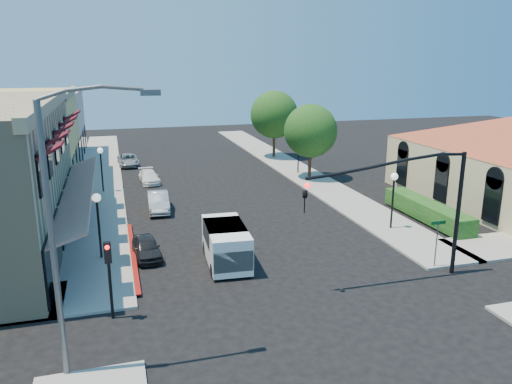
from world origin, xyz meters
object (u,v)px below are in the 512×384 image
object	(u,v)px
secondary_signal	(109,266)
parked_car_b	(158,202)
street_tree_a	(311,131)
parked_car_d	(128,160)
lamppost_right_far	(299,144)
street_tree_b	(274,115)
parked_car_c	(149,177)
cobra_streetlight	(63,223)
street_name_sign	(437,236)
parked_car_a	(147,248)
white_van	(226,242)
signal_mast_arm	(420,196)
lamppost_left_far	(101,158)
lamppost_right_near	(394,186)
lamppost_left_near	(97,209)

from	to	relation	value
secondary_signal	parked_car_b	xyz separation A→B (m)	(3.20, 14.51, -1.67)
street_tree_a	parked_car_d	bearing A→B (deg)	146.31
secondary_signal	lamppost_right_far	distance (m)	27.98
street_tree_b	parked_car_c	distance (m)	16.15
street_tree_a	cobra_streetlight	xyz separation A→B (m)	(-17.95, -24.00, 1.07)
street_tree_b	lamppost_right_far	distance (m)	8.21
cobra_streetlight	street_name_sign	distance (m)	17.54
street_tree_a	parked_car_a	bearing A→B (deg)	-136.22
secondary_signal	parked_car_d	xyz separation A→B (m)	(1.80, 30.59, -1.75)
white_van	parked_car_b	world-z (taller)	white_van
signal_mast_arm	parked_car_c	distance (m)	25.40
secondary_signal	parked_car_b	distance (m)	14.95
lamppost_left_far	lamppost_right_near	bearing A→B (deg)	-39.47
street_name_sign	lamppost_left_far	world-z (taller)	lamppost_left_far
street_tree_b	parked_car_c	bearing A→B (deg)	-150.40
lamppost_right_near	parked_car_d	distance (m)	28.23
street_tree_a	cobra_streetlight	size ratio (longest dim) A/B	0.70
street_name_sign	lamppost_left_near	world-z (taller)	lamppost_left_near
lamppost_left_near	lamppost_right_far	distance (m)	23.35
secondary_signal	lamppost_right_near	bearing A→B (deg)	21.78
parked_car_c	street_tree_a	bearing A→B (deg)	-13.58
lamppost_left_far	parked_car_b	xyz separation A→B (m)	(3.70, -6.08, -2.09)
lamppost_right_near	street_name_sign	bearing A→B (deg)	-99.78
secondary_signal	cobra_streetlight	size ratio (longest dim) A/B	0.36
cobra_streetlight	lamppost_left_near	world-z (taller)	cobra_streetlight
lamppost_left_far	parked_car_d	world-z (taller)	lamppost_left_far
secondary_signal	white_van	xyz separation A→B (m)	(5.65, 4.28, -1.17)
signal_mast_arm	white_van	world-z (taller)	signal_mast_arm
street_tree_a	lamppost_left_near	distance (m)	22.30
street_name_sign	parked_car_b	xyz separation A→B (m)	(-12.30, 13.72, -1.05)
street_tree_b	secondary_signal	bearing A→B (deg)	-118.77
street_tree_b	cobra_streetlight	distance (m)	38.45
parked_car_b	parked_car_a	bearing A→B (deg)	-97.17
street_tree_b	signal_mast_arm	world-z (taller)	street_tree_b
street_name_sign	parked_car_b	bearing A→B (deg)	131.88
secondary_signal	signal_mast_arm	bearing A→B (deg)	0.37
lamppost_left_near	parked_car_d	xyz separation A→B (m)	(2.30, 24.00, -2.17)
lamppost_left_far	white_van	distance (m)	17.51
street_name_sign	white_van	world-z (taller)	street_name_sign
street_tree_b	parked_car_c	xyz separation A→B (m)	(-13.60, -7.73, -4.02)
parked_car_a	white_van	bearing A→B (deg)	-30.80
secondary_signal	cobra_streetlight	distance (m)	4.65
parked_car_c	street_name_sign	bearing A→B (deg)	-64.96
white_van	signal_mast_arm	bearing A→B (deg)	-27.05
parked_car_b	parked_car_d	size ratio (longest dim) A/B	0.96
secondary_signal	white_van	bearing A→B (deg)	37.13
signal_mast_arm	street_name_sign	world-z (taller)	signal_mast_arm
cobra_streetlight	lamppost_right_far	size ratio (longest dim) A/B	2.61
street_name_sign	parked_car_c	bearing A→B (deg)	119.13
lamppost_left_far	parked_car_c	world-z (taller)	lamppost_left_far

